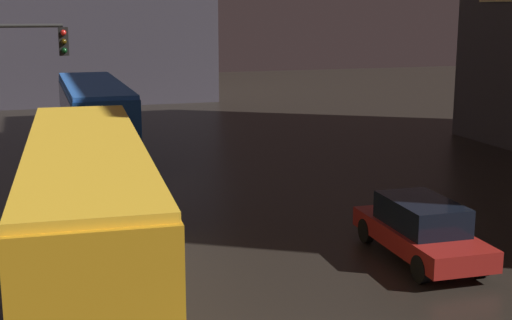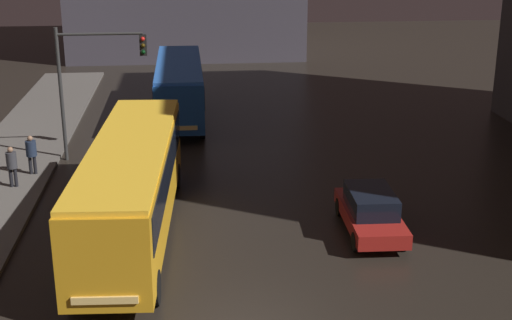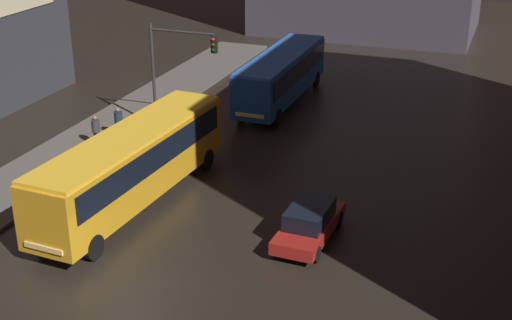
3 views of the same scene
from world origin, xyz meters
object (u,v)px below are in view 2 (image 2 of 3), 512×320
Objects in this scene: pedestrian_near at (31,151)px; pedestrian_far at (12,163)px; traffic_light_main at (92,70)px; bus_near at (132,179)px; bus_far at (179,84)px; car_taxi at (370,211)px.

pedestrian_near is 1.00× the size of pedestrian_far.
traffic_light_main is (2.85, 3.68, 2.90)m from pedestrian_far.
pedestrian_far is (-0.46, -1.48, -0.01)m from pedestrian_near.
bus_near is 2.06× the size of traffic_light_main.
traffic_light_main is at bearing -72.65° from bus_near.
traffic_light_main reaches higher than pedestrian_far.
bus_near is 1.12× the size of bus_far.
bus_near reaches higher than car_taxi.
bus_near is 7.41× the size of pedestrian_far.
bus_far is 6.58× the size of pedestrian_near.
bus_near is at bearing -75.99° from traffic_light_main.
bus_near reaches higher than bus_far.
car_taxi is 0.76× the size of traffic_light_main.
car_taxi is at bearing -107.38° from pedestrian_far.
car_taxi is 14.22m from pedestrian_near.
pedestrian_near is 0.28× the size of traffic_light_main.
bus_near reaches higher than pedestrian_near.
pedestrian_far is at bearing 57.88° from bus_far.
car_taxi is at bearing -179.59° from bus_near.
bus_far is 10.78m from pedestrian_near.
traffic_light_main reaches higher than bus_near.
bus_near is at bearing 84.35° from bus_far.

